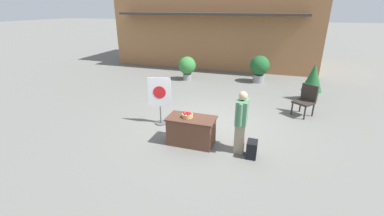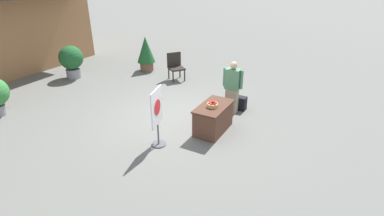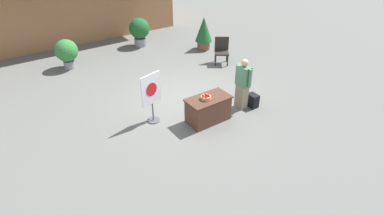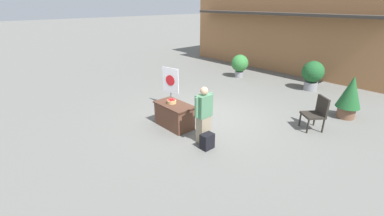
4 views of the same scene
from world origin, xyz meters
name	(u,v)px [view 2 (image 2 of 4)]	position (x,y,z in m)	size (l,w,h in m)	color
ground_plane	(176,117)	(0.00, 0.00, 0.00)	(120.00, 120.00, 0.00)	slate
display_table	(213,118)	(-0.21, -1.29, 0.37)	(1.25, 0.68, 0.74)	brown
apple_basket	(213,105)	(-0.31, -1.30, 0.81)	(0.28, 0.28, 0.16)	tan
person_visitor	(232,88)	(1.06, -1.30, 0.80)	(0.26, 0.61, 1.58)	gray
backpack	(241,103)	(1.38, -1.47, 0.21)	(0.24, 0.34, 0.42)	black
poster_board	(157,115)	(-1.49, -0.41, 0.83)	(0.67, 0.36, 1.47)	#4C4C51
patio_chair	(175,65)	(2.78, 1.71, 0.57)	(0.77, 0.77, 1.03)	#28231E
potted_plant_near_right	(71,60)	(1.01, 5.34, 0.73)	(0.91, 0.91, 1.27)	gray
potted_plant_far_left	(146,52)	(3.11, 3.33, 0.78)	(0.74, 0.74, 1.43)	brown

